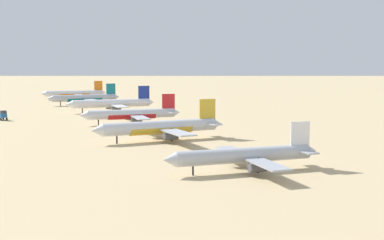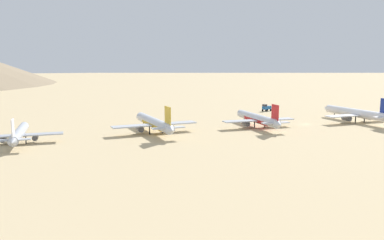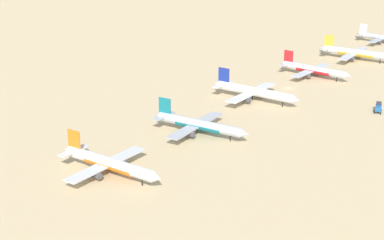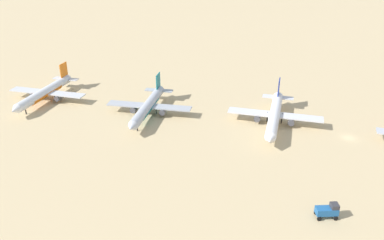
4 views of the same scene
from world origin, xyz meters
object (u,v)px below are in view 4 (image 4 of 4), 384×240
object	(u,v)px
parked_jet_1	(148,106)
service_truck	(328,210)
parked_jet_0	(45,92)
parked_jet_2	(275,114)

from	to	relation	value
parked_jet_1	service_truck	world-z (taller)	parked_jet_1
service_truck	parked_jet_1	bearing A→B (deg)	-123.26
parked_jet_0	parked_jet_1	bearing A→B (deg)	89.27
parked_jet_2	service_truck	distance (m)	50.98
parked_jet_2	service_truck	size ratio (longest dim) A/B	7.30
parked_jet_2	service_truck	xyz separation A→B (m)	(47.67, 17.98, -1.94)
parked_jet_0	service_truck	size ratio (longest dim) A/B	7.10
parked_jet_0	parked_jet_1	size ratio (longest dim) A/B	1.01
parked_jet_0	parked_jet_1	world-z (taller)	parked_jet_0
parked_jet_0	service_truck	bearing A→B (deg)	68.71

